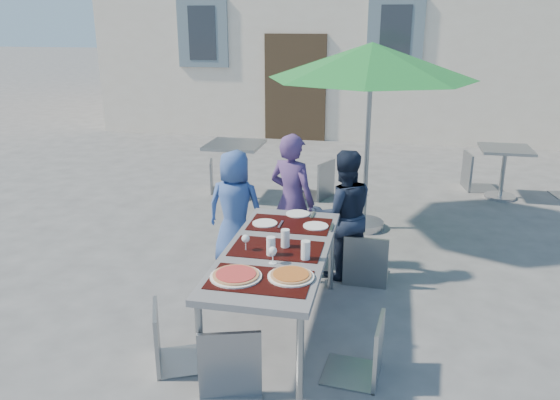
% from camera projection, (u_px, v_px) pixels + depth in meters
% --- Properties ---
extents(ground, '(90.00, 90.00, 0.00)m').
position_uv_depth(ground, '(371.00, 334.00, 4.49)').
color(ground, '#4F4F52').
rests_on(ground, ground).
extents(dining_table, '(0.80, 1.85, 0.76)m').
position_uv_depth(dining_table, '(277.00, 255.00, 4.29)').
color(dining_table, '#4D4C52').
rests_on(dining_table, ground).
extents(pizza_near_left, '(0.37, 0.37, 0.03)m').
position_uv_depth(pizza_near_left, '(236.00, 275.00, 3.79)').
color(pizza_near_left, white).
rests_on(pizza_near_left, dining_table).
extents(pizza_near_right, '(0.33, 0.33, 0.03)m').
position_uv_depth(pizza_near_right, '(291.00, 276.00, 3.79)').
color(pizza_near_right, white).
rests_on(pizza_near_right, dining_table).
extents(glassware, '(0.55, 0.38, 0.15)m').
position_uv_depth(glassware, '(281.00, 245.00, 4.15)').
color(glassware, silver).
rests_on(glassware, dining_table).
extents(place_settings, '(0.71, 0.52, 0.01)m').
position_uv_depth(place_settings, '(293.00, 221.00, 4.85)').
color(place_settings, white).
rests_on(place_settings, dining_table).
extents(child_0, '(0.61, 0.41, 1.22)m').
position_uv_depth(child_0, '(235.00, 208.00, 5.63)').
color(child_0, '#38559A').
rests_on(child_0, ground).
extents(child_1, '(0.60, 0.51, 1.40)m').
position_uv_depth(child_1, '(292.00, 201.00, 5.58)').
color(child_1, '#4D346B').
rests_on(child_1, ground).
extents(child_2, '(0.72, 0.55, 1.30)m').
position_uv_depth(child_2, '(343.00, 215.00, 5.33)').
color(child_2, '#171F32').
rests_on(child_2, ground).
extents(chair_0, '(0.50, 0.50, 0.86)m').
position_uv_depth(chair_0, '(251.00, 237.00, 5.18)').
color(chair_0, '#90979B').
rests_on(chair_0, ground).
extents(chair_1, '(0.40, 0.41, 0.90)m').
position_uv_depth(chair_1, '(297.00, 224.00, 5.44)').
color(chair_1, gray).
rests_on(chair_1, ground).
extents(chair_2, '(0.44, 0.45, 0.96)m').
position_uv_depth(chair_2, '(368.00, 229.00, 5.21)').
color(chair_2, gray).
rests_on(chair_2, ground).
extents(chair_3, '(0.53, 0.53, 0.90)m').
position_uv_depth(chair_3, '(168.00, 301.00, 3.94)').
color(chair_3, gray).
rests_on(chair_3, ground).
extents(chair_4, '(0.43, 0.43, 0.89)m').
position_uv_depth(chair_4, '(367.00, 313.00, 3.79)').
color(chair_4, '#90979B').
rests_on(chair_4, ground).
extents(chair_5, '(0.54, 0.54, 0.96)m').
position_uv_depth(chair_5, '(229.00, 334.00, 3.46)').
color(chair_5, gray).
rests_on(chair_5, ground).
extents(patio_umbrella, '(2.39, 2.39, 2.23)m').
position_uv_depth(patio_umbrella, '(372.00, 63.00, 6.16)').
color(patio_umbrella, '#AEAFB6').
rests_on(patio_umbrella, ground).
extents(cafe_table_0, '(0.76, 0.76, 0.81)m').
position_uv_depth(cafe_table_0, '(235.00, 159.00, 7.74)').
color(cafe_table_0, '#AEAFB6').
rests_on(cafe_table_0, ground).
extents(bg_chair_l_0, '(0.49, 0.49, 0.88)m').
position_uv_depth(bg_chair_l_0, '(217.00, 158.00, 8.10)').
color(bg_chair_l_0, gray).
rests_on(bg_chair_l_0, ground).
extents(bg_chair_r_0, '(0.60, 0.60, 1.03)m').
position_uv_depth(bg_chair_r_0, '(320.00, 157.00, 7.77)').
color(bg_chair_r_0, gray).
rests_on(bg_chair_r_0, ground).
extents(cafe_table_1, '(0.69, 0.69, 0.74)m').
position_uv_depth(cafe_table_1, '(504.00, 164.00, 7.78)').
color(cafe_table_1, '#AEAFB6').
rests_on(cafe_table_1, ground).
extents(bg_chair_l_1, '(0.54, 0.53, 1.06)m').
position_uv_depth(bg_chair_l_1, '(477.00, 149.00, 8.18)').
color(bg_chair_l_1, gray).
rests_on(bg_chair_l_1, ground).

